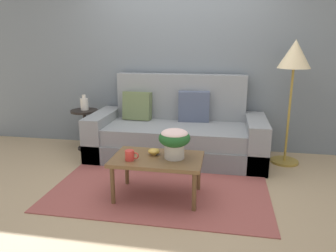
{
  "coord_description": "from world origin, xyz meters",
  "views": [
    {
      "loc": [
        0.64,
        -3.21,
        1.53
      ],
      "look_at": [
        0.01,
        0.23,
        0.59
      ],
      "focal_mm": 34.36,
      "sensor_mm": 36.0,
      "label": 1
    }
  ],
  "objects_px": {
    "couch": "(177,134)",
    "side_table": "(85,122)",
    "table_vase": "(84,104)",
    "coffee_table": "(157,162)",
    "potted_plant": "(174,140)",
    "coffee_mug": "(130,155)",
    "snack_bowl": "(154,151)",
    "floor_lamp": "(294,63)"
  },
  "relations": [
    {
      "from": "couch",
      "to": "side_table",
      "type": "height_order",
      "value": "couch"
    },
    {
      "from": "floor_lamp",
      "to": "snack_bowl",
      "type": "relative_size",
      "value": 12.87
    },
    {
      "from": "coffee_table",
      "to": "snack_bowl",
      "type": "xyz_separation_m",
      "value": [
        -0.05,
        0.07,
        0.08
      ]
    },
    {
      "from": "coffee_table",
      "to": "side_table",
      "type": "distance_m",
      "value": 1.84
    },
    {
      "from": "table_vase",
      "to": "side_table",
      "type": "bearing_deg",
      "value": -96.31
    },
    {
      "from": "coffee_table",
      "to": "potted_plant",
      "type": "height_order",
      "value": "potted_plant"
    },
    {
      "from": "couch",
      "to": "table_vase",
      "type": "distance_m",
      "value": 1.39
    },
    {
      "from": "side_table",
      "to": "floor_lamp",
      "type": "bearing_deg",
      "value": -1.12
    },
    {
      "from": "floor_lamp",
      "to": "potted_plant",
      "type": "xyz_separation_m",
      "value": [
        -1.25,
        -1.2,
        -0.66
      ]
    },
    {
      "from": "couch",
      "to": "coffee_table",
      "type": "height_order",
      "value": "couch"
    },
    {
      "from": "floor_lamp",
      "to": "potted_plant",
      "type": "height_order",
      "value": "floor_lamp"
    },
    {
      "from": "couch",
      "to": "coffee_table",
      "type": "distance_m",
      "value": 1.19
    },
    {
      "from": "side_table",
      "to": "snack_bowl",
      "type": "bearing_deg",
      "value": -43.09
    },
    {
      "from": "floor_lamp",
      "to": "snack_bowl",
      "type": "distance_m",
      "value": 2.03
    },
    {
      "from": "potted_plant",
      "to": "side_table",
      "type": "bearing_deg",
      "value": 140.01
    },
    {
      "from": "couch",
      "to": "coffee_mug",
      "type": "height_order",
      "value": "couch"
    },
    {
      "from": "floor_lamp",
      "to": "couch",
      "type": "bearing_deg",
      "value": -178.91
    },
    {
      "from": "floor_lamp",
      "to": "side_table",
      "type": "bearing_deg",
      "value": 178.88
    },
    {
      "from": "coffee_mug",
      "to": "floor_lamp",
      "type": "bearing_deg",
      "value": 38.95
    },
    {
      "from": "couch",
      "to": "side_table",
      "type": "xyz_separation_m",
      "value": [
        -1.34,
        0.08,
        0.08
      ]
    },
    {
      "from": "couch",
      "to": "potted_plant",
      "type": "height_order",
      "value": "couch"
    },
    {
      "from": "coffee_table",
      "to": "snack_bowl",
      "type": "bearing_deg",
      "value": 125.04
    },
    {
      "from": "coffee_table",
      "to": "side_table",
      "type": "xyz_separation_m",
      "value": [
        -1.33,
        1.27,
        0.02
      ]
    },
    {
      "from": "floor_lamp",
      "to": "table_vase",
      "type": "height_order",
      "value": "floor_lamp"
    },
    {
      "from": "coffee_mug",
      "to": "table_vase",
      "type": "height_order",
      "value": "table_vase"
    },
    {
      "from": "coffee_table",
      "to": "table_vase",
      "type": "relative_size",
      "value": 4.06
    },
    {
      "from": "potted_plant",
      "to": "coffee_mug",
      "type": "relative_size",
      "value": 2.28
    },
    {
      "from": "couch",
      "to": "side_table",
      "type": "relative_size",
      "value": 3.96
    },
    {
      "from": "couch",
      "to": "potted_plant",
      "type": "relative_size",
      "value": 7.45
    },
    {
      "from": "side_table",
      "to": "coffee_mug",
      "type": "bearing_deg",
      "value": -51.85
    },
    {
      "from": "potted_plant",
      "to": "coffee_table",
      "type": "bearing_deg",
      "value": -175.27
    },
    {
      "from": "side_table",
      "to": "table_vase",
      "type": "xyz_separation_m",
      "value": [
        0.0,
        0.02,
        0.27
      ]
    },
    {
      "from": "side_table",
      "to": "coffee_mug",
      "type": "distance_m",
      "value": 1.77
    },
    {
      "from": "couch",
      "to": "coffee_table",
      "type": "xyz_separation_m",
      "value": [
        -0.01,
        -1.19,
        0.06
      ]
    },
    {
      "from": "coffee_table",
      "to": "table_vase",
      "type": "bearing_deg",
      "value": 135.92
    },
    {
      "from": "coffee_table",
      "to": "coffee_mug",
      "type": "height_order",
      "value": "coffee_mug"
    },
    {
      "from": "coffee_table",
      "to": "table_vase",
      "type": "xyz_separation_m",
      "value": [
        -1.33,
        1.29,
        0.29
      ]
    },
    {
      "from": "potted_plant",
      "to": "coffee_mug",
      "type": "distance_m",
      "value": 0.45
    },
    {
      "from": "snack_bowl",
      "to": "potted_plant",
      "type": "bearing_deg",
      "value": -14.75
    },
    {
      "from": "table_vase",
      "to": "snack_bowl",
      "type": "bearing_deg",
      "value": -43.55
    },
    {
      "from": "potted_plant",
      "to": "coffee_mug",
      "type": "bearing_deg",
      "value": -161.67
    },
    {
      "from": "couch",
      "to": "table_vase",
      "type": "bearing_deg",
      "value": 175.82
    }
  ]
}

